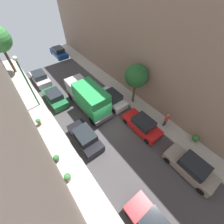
% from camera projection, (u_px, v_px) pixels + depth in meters
% --- Properties ---
extents(ground, '(32.00, 32.00, 0.00)m').
position_uv_depth(ground, '(106.00, 126.00, 15.49)').
color(ground, '#423F42').
extents(sidewalk_left, '(2.00, 44.00, 0.15)m').
position_uv_depth(sidewalk_left, '(63.00, 152.00, 13.37)').
color(sidewalk_left, '#B7B2A8').
rests_on(sidewalk_left, ground).
extents(sidewalk_right, '(2.00, 44.00, 0.15)m').
position_uv_depth(sidewalk_right, '(139.00, 105.00, 17.50)').
color(sidewalk_right, '#B7B2A8').
rests_on(sidewalk_right, ground).
extents(building_right, '(6.00, 44.00, 17.42)m').
position_uv_depth(building_right, '(185.00, 18.00, 12.76)').
color(building_right, gray).
rests_on(building_right, ground).
extents(parked_car_left_2, '(1.78, 4.20, 1.57)m').
position_uv_depth(parked_car_left_2, '(85.00, 137.00, 13.70)').
color(parked_car_left_2, black).
rests_on(parked_car_left_2, ground).
extents(parked_car_left_3, '(1.78, 4.20, 1.57)m').
position_uv_depth(parked_car_left_3, '(55.00, 97.00, 17.51)').
color(parked_car_left_3, '#1E6638').
rests_on(parked_car_left_3, ground).
extents(parked_car_left_4, '(1.78, 4.20, 1.57)m').
position_uv_depth(parked_car_left_4, '(40.00, 78.00, 20.30)').
color(parked_car_left_4, silver).
rests_on(parked_car_left_4, ground).
extents(parked_car_right_0, '(1.78, 4.20, 1.57)m').
position_uv_depth(parked_car_right_0, '(191.00, 167.00, 11.78)').
color(parked_car_right_0, gray).
rests_on(parked_car_right_0, ground).
extents(parked_car_right_1, '(1.78, 4.20, 1.57)m').
position_uv_depth(parked_car_right_1, '(142.00, 125.00, 14.70)').
color(parked_car_right_1, red).
rests_on(parked_car_right_1, ground).
extents(parked_car_right_2, '(1.78, 4.20, 1.57)m').
position_uv_depth(parked_car_right_2, '(112.00, 98.00, 17.39)').
color(parked_car_right_2, white).
rests_on(parked_car_right_2, ground).
extents(parked_car_right_3, '(1.78, 4.20, 1.57)m').
position_uv_depth(parked_car_right_3, '(59.00, 52.00, 25.60)').
color(parked_car_right_3, '#194799').
rests_on(parked_car_right_3, ground).
extents(delivery_truck, '(2.26, 6.60, 3.38)m').
position_uv_depth(delivery_truck, '(88.00, 97.00, 15.96)').
color(delivery_truck, '#4C4C51').
rests_on(delivery_truck, ground).
extents(pedestrian, '(0.40, 0.36, 1.72)m').
position_uv_depth(pedestrian, '(166.00, 120.00, 14.70)').
color(pedestrian, '#2D334C').
rests_on(pedestrian, sidewalk_right).
extents(street_tree_1, '(2.51, 2.51, 4.90)m').
position_uv_depth(street_tree_1, '(136.00, 76.00, 15.24)').
color(street_tree_1, brown).
rests_on(street_tree_1, sidewalk_right).
extents(potted_plant_0, '(0.49, 0.49, 0.89)m').
position_uv_depth(potted_plant_0, '(38.00, 121.00, 15.05)').
color(potted_plant_0, brown).
rests_on(potted_plant_0, sidewalk_left).
extents(potted_plant_2, '(0.63, 0.63, 0.88)m').
position_uv_depth(potted_plant_2, '(195.00, 139.00, 13.66)').
color(potted_plant_2, '#B2A899').
rests_on(potted_plant_2, sidewalk_right).
extents(potted_plant_3, '(0.53, 0.53, 0.82)m').
position_uv_depth(potted_plant_3, '(68.00, 177.00, 11.38)').
color(potted_plant_3, '#B2A899').
rests_on(potted_plant_3, sidewalk_left).
extents(potted_plant_4, '(0.49, 0.49, 0.73)m').
position_uv_depth(potted_plant_4, '(56.00, 158.00, 12.46)').
color(potted_plant_4, slate).
rests_on(potted_plant_4, sidewalk_left).
extents(lamp_post, '(0.44, 0.44, 6.19)m').
position_uv_depth(lamp_post, '(25.00, 77.00, 14.50)').
color(lamp_post, '#26723F').
rests_on(lamp_post, sidewalk_left).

